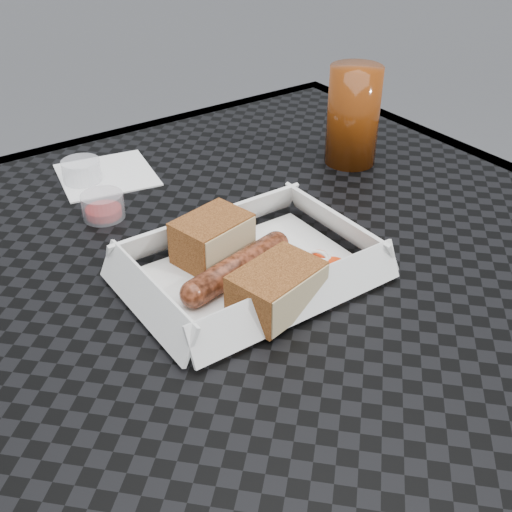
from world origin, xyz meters
The scene contains 10 objects.
patio_table centered at (0.00, 0.00, 0.67)m, with size 0.80×0.80×0.74m.
food_tray centered at (-0.05, -0.05, 0.75)m, with size 0.22×0.15×0.00m, color white.
bratwurst centered at (-0.07, -0.05, 0.76)m, with size 0.14×0.05×0.03m.
bread_near centered at (-0.07, 0.00, 0.77)m, with size 0.08×0.05×0.05m, color brown.
bread_far centered at (-0.07, -0.11, 0.77)m, with size 0.08×0.06×0.04m, color brown.
veg_garnish centered at (0.01, -0.08, 0.75)m, with size 0.03×0.03×0.00m.
napkin centered at (-0.08, 0.26, 0.75)m, with size 0.12×0.12×0.00m, color white.
condiment_cup_sauce centered at (-0.13, 0.16, 0.76)m, with size 0.05×0.05×0.03m, color #960C0A.
condiment_cup_empty centered at (-0.11, 0.26, 0.76)m, with size 0.05×0.05×0.03m, color silver.
drink_glass centered at (0.22, 0.10, 0.81)m, with size 0.07×0.07×0.13m, color #602608.
Camera 1 is at (-0.36, -0.49, 1.13)m, focal length 45.00 mm.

